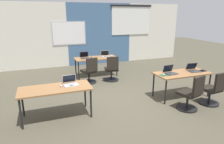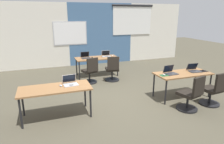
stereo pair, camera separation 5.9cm
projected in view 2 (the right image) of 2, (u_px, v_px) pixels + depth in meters
ground_plane at (117, 97)px, 5.84m from camera, size 24.00×24.00×0.00m
back_wall_assembly at (86, 34)px, 9.25m from camera, size 10.00×0.27×2.80m
desk_near_left at (55, 90)px, 4.55m from camera, size 1.60×0.70×0.72m
desk_near_right at (183, 75)px, 5.67m from camera, size 1.60×0.70×0.72m
desk_far_center at (97, 59)px, 7.64m from camera, size 1.60×0.70×0.72m
laptop_near_right_inner at (170, 72)px, 5.57m from camera, size 0.35×0.32×0.23m
mousepad_near_right_inner at (164, 75)px, 5.42m from camera, size 0.22×0.19×0.00m
mouse_near_right_inner at (164, 75)px, 5.41m from camera, size 0.06×0.10×0.03m
chair_near_right_inner at (191, 96)px, 4.92m from camera, size 0.54×0.59×0.92m
laptop_far_right at (106, 55)px, 7.81m from camera, size 0.38×0.37×0.22m
mouse_far_right at (112, 56)px, 7.91m from camera, size 0.07×0.11×0.03m
chair_far_right at (112, 71)px, 7.12m from camera, size 0.52×0.57×0.92m
laptop_near_right_end at (194, 70)px, 5.80m from camera, size 0.36×0.36×0.22m
mousepad_near_right_end at (203, 71)px, 5.83m from camera, size 0.22×0.19×0.00m
mouse_near_right_end at (203, 70)px, 5.83m from camera, size 0.07×0.11×0.03m
chair_near_right_end at (213, 92)px, 5.20m from camera, size 0.52×0.56×0.92m
laptop_near_left_inner at (70, 82)px, 4.72m from camera, size 0.36×0.34×0.22m
mouse_near_left_inner at (61, 86)px, 4.61m from camera, size 0.09×0.11×0.03m
laptop_far_left at (86, 57)px, 7.52m from camera, size 0.34×0.31×0.23m
mouse_far_left at (92, 57)px, 7.58m from camera, size 0.07×0.11×0.03m
chair_far_left at (90, 73)px, 6.89m from camera, size 0.54×0.59×0.92m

